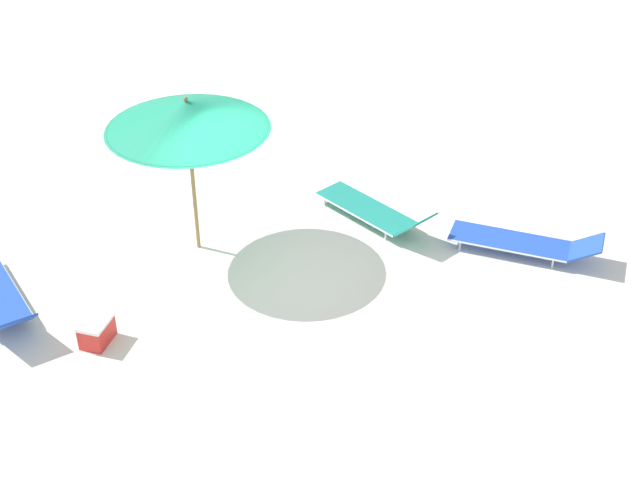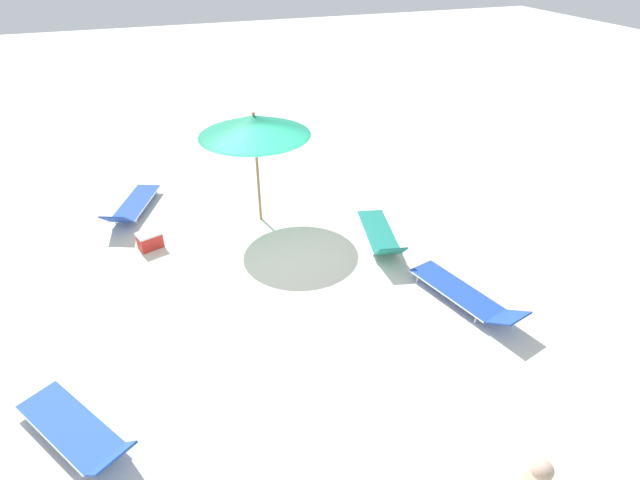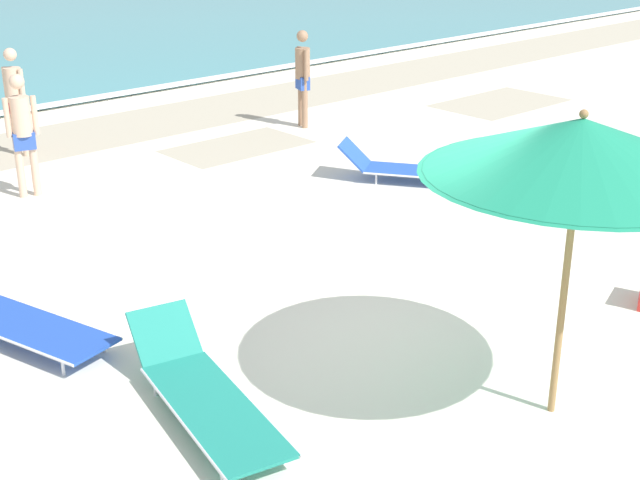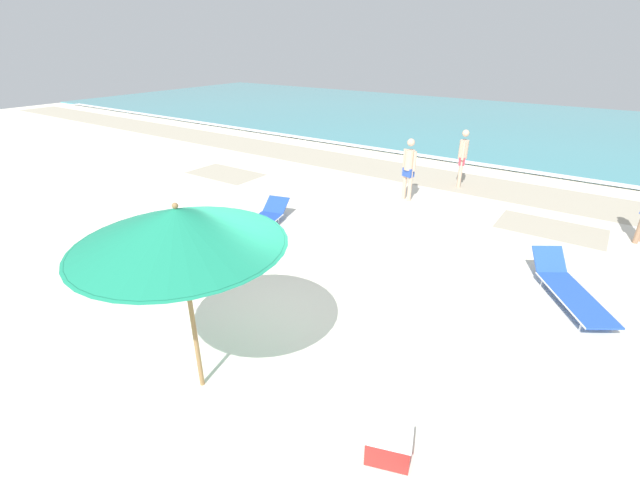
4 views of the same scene
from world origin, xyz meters
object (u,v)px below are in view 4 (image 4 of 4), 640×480
object	(u,v)px
sun_lounger_beside_umbrella	(199,268)
cooler_box	(389,445)
beach_umbrella	(178,228)
sun_lounger_near_water_left	(570,289)
sun_lounger_under_umbrella	(260,222)
beachgoer_strolling_adult	(409,166)
beachgoer_shoreline_child	(463,155)

from	to	relation	value
sun_lounger_beside_umbrella	cooler_box	bearing A→B (deg)	-5.27
beach_umbrella	sun_lounger_near_water_left	distance (m)	6.70
beach_umbrella	sun_lounger_beside_umbrella	size ratio (longest dim) A/B	1.12
sun_lounger_under_umbrella	sun_lounger_near_water_left	bearing A→B (deg)	-8.29
sun_lounger_beside_umbrella	beachgoer_strolling_adult	bearing A→B (deg)	89.39
beach_umbrella	cooler_box	world-z (taller)	beach_umbrella
sun_lounger_under_umbrella	beachgoer_shoreline_child	size ratio (longest dim) A/B	1.37
sun_lounger_under_umbrella	beachgoer_shoreline_child	xyz separation A→B (m)	(2.88, 6.08, 0.80)
beachgoer_strolling_adult	cooler_box	distance (m)	8.61
sun_lounger_under_umbrella	beachgoer_shoreline_child	distance (m)	6.78
sun_lounger_near_water_left	sun_lounger_under_umbrella	bearing A→B (deg)	153.28
sun_lounger_under_umbrella	sun_lounger_beside_umbrella	distance (m)	2.47
beachgoer_strolling_adult	beach_umbrella	bearing A→B (deg)	-67.03
sun_lounger_beside_umbrella	sun_lounger_near_water_left	size ratio (longest dim) A/B	1.09
beach_umbrella	sun_lounger_under_umbrella	size ratio (longest dim) A/B	1.08
cooler_box	sun_lounger_under_umbrella	bearing A→B (deg)	-55.02
sun_lounger_near_water_left	beachgoer_shoreline_child	xyz separation A→B (m)	(-3.71, 5.29, 0.79)
beach_umbrella	cooler_box	distance (m)	3.35
sun_lounger_beside_umbrella	beachgoer_shoreline_child	distance (m)	8.83
beach_umbrella	sun_lounger_under_umbrella	bearing A→B (deg)	123.00
sun_lounger_under_umbrella	sun_lounger_beside_umbrella	bearing A→B (deg)	-91.60
beachgoer_strolling_adult	sun_lounger_under_umbrella	bearing A→B (deg)	-99.41
beachgoer_shoreline_child	beach_umbrella	bearing A→B (deg)	162.02
cooler_box	beach_umbrella	bearing A→B (deg)	-9.77
sun_lounger_beside_umbrella	sun_lounger_near_water_left	distance (m)	6.80
sun_lounger_beside_umbrella	sun_lounger_under_umbrella	bearing A→B (deg)	115.79
sun_lounger_near_water_left	cooler_box	bearing A→B (deg)	-138.06
sun_lounger_near_water_left	cooler_box	world-z (taller)	sun_lounger_near_water_left
sun_lounger_under_umbrella	beachgoer_strolling_adult	size ratio (longest dim) A/B	1.37
beachgoer_shoreline_child	sun_lounger_beside_umbrella	bearing A→B (deg)	147.23
sun_lounger_near_water_left	sun_lounger_beside_umbrella	bearing A→B (deg)	174.43
beach_umbrella	sun_lounger_beside_umbrella	xyz separation A→B (m)	(-2.23, 1.92, -2.10)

